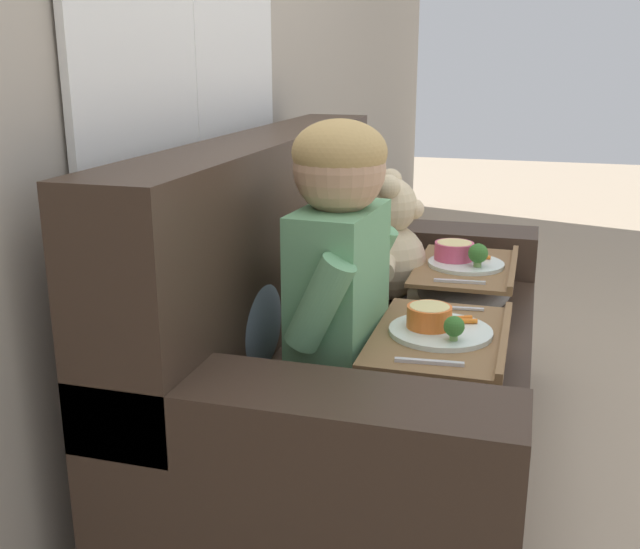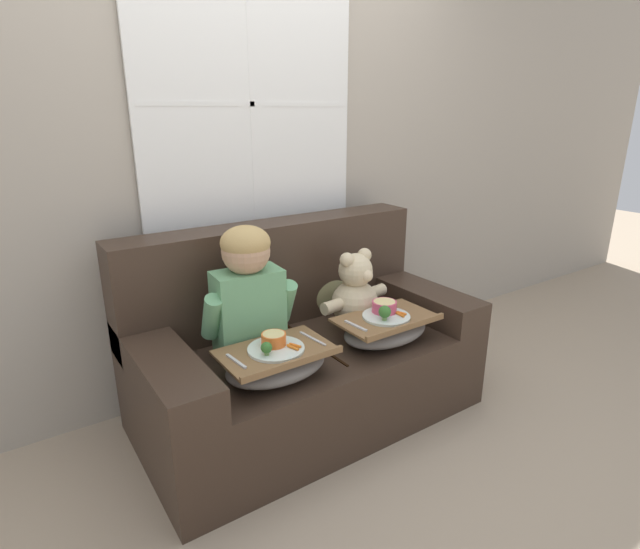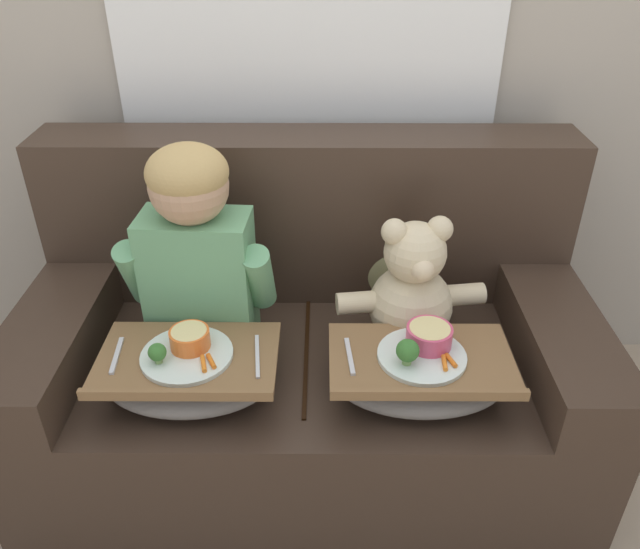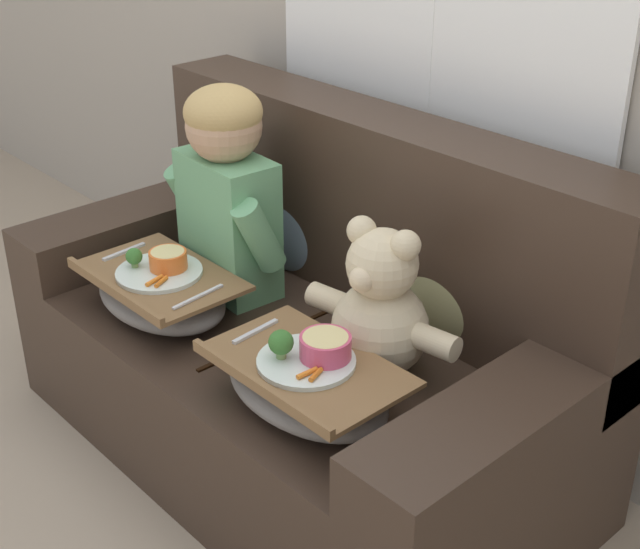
% 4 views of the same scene
% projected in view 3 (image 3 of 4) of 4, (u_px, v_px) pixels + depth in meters
% --- Properties ---
extents(ground_plane, '(14.00, 14.00, 0.00)m').
position_uv_depth(ground_plane, '(308.00, 441.00, 2.08)').
color(ground_plane, tan).
extents(couch, '(1.65, 0.86, 0.95)m').
position_uv_depth(couch, '(308.00, 349.00, 1.97)').
color(couch, '#38281E').
rests_on(couch, ground_plane).
extents(throw_pillow_behind_child, '(0.34, 0.16, 0.35)m').
position_uv_depth(throw_pillow_behind_child, '(213.00, 254.00, 1.99)').
color(throw_pillow_behind_child, slate).
rests_on(throw_pillow_behind_child, couch).
extents(throw_pillow_behind_teddy, '(0.32, 0.15, 0.33)m').
position_uv_depth(throw_pillow_behind_teddy, '(403.00, 255.00, 1.99)').
color(throw_pillow_behind_teddy, '#898456').
rests_on(throw_pillow_behind_teddy, couch).
extents(child_figure, '(0.44, 0.22, 0.61)m').
position_uv_depth(child_figure, '(195.00, 241.00, 1.70)').
color(child_figure, '#66A370').
rests_on(child_figure, couch).
extents(teddy_bear, '(0.44, 0.31, 0.41)m').
position_uv_depth(teddy_bear, '(412.00, 292.00, 1.78)').
color(teddy_bear, beige).
rests_on(teddy_bear, couch).
extents(lap_tray_child, '(0.47, 0.30, 0.19)m').
position_uv_depth(lap_tray_child, '(190.00, 373.00, 1.64)').
color(lap_tray_child, slate).
rests_on(lap_tray_child, child_figure).
extents(lap_tray_teddy, '(0.48, 0.30, 0.21)m').
position_uv_depth(lap_tray_teddy, '(420.00, 373.00, 1.63)').
color(lap_tray_teddy, slate).
rests_on(lap_tray_teddy, teddy_bear).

